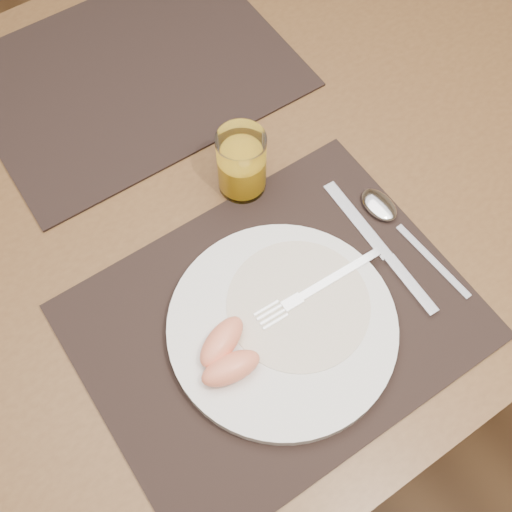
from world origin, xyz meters
The scene contains 11 objects.
ground centered at (0.00, 0.00, 0.00)m, with size 5.00×5.00×0.00m, color brown.
table centered at (0.00, 0.00, 0.67)m, with size 1.40×0.90×0.75m.
placemat_near centered at (-0.03, -0.22, 0.75)m, with size 0.45×0.35×0.00m, color black.
placemat_far centered at (0.03, 0.22, 0.75)m, with size 0.45×0.35×0.00m, color black.
plate centered at (-0.03, -0.23, 0.76)m, with size 0.27×0.27×0.02m, color white.
plate_dressing centered at (0.00, -0.22, 0.77)m, with size 0.17×0.17×0.00m.
fork centered at (0.02, -0.22, 0.77)m, with size 0.17×0.03×0.00m.
knife centered at (0.14, -0.23, 0.76)m, with size 0.02×0.22×0.01m.
spoon centered at (0.18, -0.18, 0.76)m, with size 0.04×0.19×0.01m.
juice_glass centered at (0.05, -0.04, 0.80)m, with size 0.06×0.06×0.10m.
grapefruit_wedges centered at (-0.10, -0.23, 0.78)m, with size 0.08×0.08×0.03m.
Camera 1 is at (-0.21, -0.44, 1.47)m, focal length 45.00 mm.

